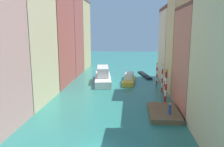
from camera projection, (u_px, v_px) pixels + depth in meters
name	position (u px, v px, depth m)	size (l,w,h in m)	color
ground_plane	(115.00, 86.00, 44.24)	(154.00, 154.00, 0.00)	#28756B
building_left_1	(23.00, 28.00, 32.71)	(6.70, 10.92, 22.33)	beige
building_left_2	(51.00, 31.00, 44.18)	(6.70, 12.03, 21.42)	#B25147
building_left_3	(66.00, 33.00, 54.78)	(6.70, 9.33, 20.46)	#B25147
building_left_4	(76.00, 35.00, 64.83)	(6.70, 10.79, 19.16)	#DBB77A
building_right_1	(205.00, 59.00, 29.81)	(6.70, 9.74, 14.00)	#C6705B
building_right_2	(189.00, 43.00, 38.05)	(6.70, 7.21, 17.36)	#DBB77A
building_right_3	(177.00, 45.00, 47.36)	(6.70, 10.66, 15.59)	beige
waterfront_dock	(164.00, 112.00, 29.10)	(3.75, 6.73, 0.62)	brown
person_on_dock	(170.00, 109.00, 27.44)	(0.36, 0.36, 1.47)	#234C93
mooring_pole_0	(166.00, 86.00, 33.85)	(0.35, 0.35, 5.07)	red
mooring_pole_1	(165.00, 85.00, 36.57)	(0.39, 0.39, 4.02)	red
mooring_pole_2	(162.00, 78.00, 39.57)	(0.28, 0.28, 5.18)	red
mooring_pole_3	(162.00, 79.00, 40.94)	(0.27, 0.27, 4.00)	red
mooring_pole_4	(157.00, 73.00, 45.75)	(0.35, 0.35, 4.42)	red
vaporetto_white	(103.00, 76.00, 47.46)	(4.69, 12.54, 3.34)	white
gondola_black	(145.00, 75.00, 54.42)	(2.95, 9.07, 0.36)	black
motorboat_0	(129.00, 79.00, 47.06)	(2.84, 7.69, 2.14)	gold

